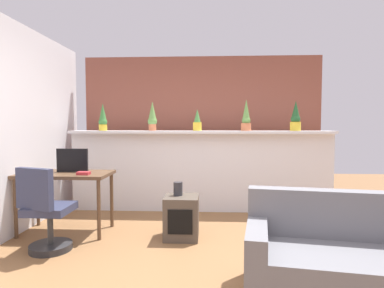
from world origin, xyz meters
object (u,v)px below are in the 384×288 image
potted_plant_0 (103,118)px  book_on_desk (84,173)px  potted_plant_3 (246,118)px  side_cube_shelf (182,217)px  vase_on_shelf (178,189)px  tv_monitor (72,160)px  potted_plant_4 (296,118)px  desk (66,179)px  office_chair (46,216)px  couch (350,264)px  potted_plant_2 (197,121)px  potted_plant_1 (152,117)px

potted_plant_0 → book_on_desk: (0.15, -1.20, -0.67)m
potted_plant_0 → potted_plant_3: size_ratio=0.88×
potted_plant_3 → side_cube_shelf: size_ratio=0.96×
side_cube_shelf → vase_on_shelf: vase_on_shelf is taller
tv_monitor → vase_on_shelf: 1.40m
potted_plant_4 → desk: size_ratio=0.41×
potted_plant_0 → side_cube_shelf: 2.14m
tv_monitor → office_chair: 0.88m
office_chair → vase_on_shelf: bearing=22.6°
office_chair → side_cube_shelf: office_chair is taller
potted_plant_0 → tv_monitor: 1.12m
side_cube_shelf → potted_plant_0: bearing=138.1°
desk → couch: (2.86, -1.44, -0.38)m
potted_plant_2 → office_chair: potted_plant_2 is taller
potted_plant_0 → side_cube_shelf: (1.32, -1.18, -1.19)m
potted_plant_0 → vase_on_shelf: size_ratio=2.62×
tv_monitor → vase_on_shelf: (1.35, -0.16, -0.32)m
vase_on_shelf → couch: size_ratio=0.10×
desk → office_chair: bearing=-83.9°
potted_plant_4 → side_cube_shelf: bearing=-143.3°
desk → side_cube_shelf: size_ratio=2.20×
potted_plant_2 → tv_monitor: (-1.54, -0.99, -0.50)m
potted_plant_2 → tv_monitor: potted_plant_2 is taller
potted_plant_2 → potted_plant_3: bearing=1.9°
potted_plant_3 → tv_monitor: 2.56m
office_chair → side_cube_shelf: bearing=20.1°
book_on_desk → office_chair: bearing=-113.9°
vase_on_shelf → potted_plant_4: bearing=34.9°
potted_plant_2 → potted_plant_4: (1.49, 0.01, 0.05)m
side_cube_shelf → book_on_desk: bearing=-179.3°
potted_plant_2 → side_cube_shelf: (-0.14, -1.21, -1.15)m
tv_monitor → vase_on_shelf: tv_monitor is taller
potted_plant_0 → tv_monitor: potted_plant_0 is taller
potted_plant_3 → book_on_desk: bearing=-148.7°
potted_plant_2 → office_chair: bearing=-131.7°
office_chair → tv_monitor: bearing=91.0°
desk → book_on_desk: 0.34m
tv_monitor → couch: (2.80, -1.52, -0.61)m
potted_plant_2 → couch: potted_plant_2 is taller
office_chair → couch: bearing=-15.9°
desk → vase_on_shelf: (1.41, -0.08, -0.08)m
potted_plant_2 → desk: size_ratio=0.30×
desk → potted_plant_4: bearing=19.3°
tv_monitor → vase_on_shelf: bearing=-6.9°
side_cube_shelf → couch: bearing=-42.9°
potted_plant_0 → office_chair: bearing=-92.2°
potted_plant_2 → potted_plant_4: bearing=0.2°
potted_plant_1 → potted_plant_0: bearing=-176.2°
desk → potted_plant_2: bearing=34.0°
vase_on_shelf → book_on_desk: bearing=-176.8°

